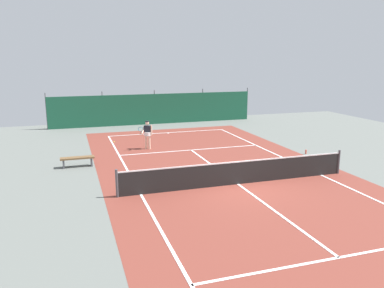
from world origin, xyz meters
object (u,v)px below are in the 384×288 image
(parked_car, at_px, (115,111))
(tennis_net, at_px, (238,173))
(tennis_player, at_px, (147,133))
(courtside_bench, at_px, (77,159))
(water_bottle, at_px, (306,152))
(tennis_ball_near_player, at_px, (114,142))

(parked_car, bearing_deg, tennis_net, 92.08)
(tennis_net, bearing_deg, tennis_player, 107.21)
(courtside_bench, height_order, water_bottle, courtside_bench)
(tennis_ball_near_player, distance_m, parked_car, 8.54)
(tennis_player, bearing_deg, tennis_net, 133.30)
(parked_car, bearing_deg, tennis_player, 86.10)
(tennis_net, xyz_separation_m, tennis_ball_near_player, (-3.97, 9.91, -0.48))
(courtside_bench, bearing_deg, tennis_net, -37.34)
(tennis_net, bearing_deg, tennis_ball_near_player, 111.84)
(tennis_player, distance_m, tennis_ball_near_player, 3.08)
(tennis_player, bearing_deg, courtside_bench, 59.80)
(courtside_bench, xyz_separation_m, water_bottle, (12.06, -1.21, -0.25))
(tennis_net, height_order, tennis_player, tennis_player)
(tennis_ball_near_player, distance_m, courtside_bench, 5.62)
(tennis_ball_near_player, relative_size, courtside_bench, 0.04)
(water_bottle, bearing_deg, tennis_ball_near_player, 147.04)
(water_bottle, bearing_deg, tennis_player, 154.36)
(tennis_net, height_order, parked_car, parked_car)
(water_bottle, bearing_deg, courtside_bench, 174.29)
(tennis_ball_near_player, relative_size, parked_car, 0.02)
(tennis_net, bearing_deg, water_bottle, 32.10)
(tennis_net, distance_m, water_bottle, 6.80)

